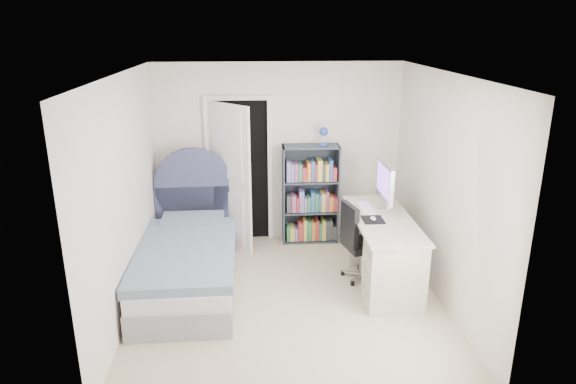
{
  "coord_description": "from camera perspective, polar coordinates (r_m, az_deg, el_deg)",
  "views": [
    {
      "loc": [
        -0.36,
        -5.17,
        2.97
      ],
      "look_at": [
        0.04,
        0.42,
        1.13
      ],
      "focal_mm": 32.0,
      "sensor_mm": 36.0,
      "label": 1
    }
  ],
  "objects": [
    {
      "name": "room_shell",
      "position": [
        5.46,
        -0.08,
        -0.19
      ],
      "size": [
        3.5,
        3.7,
        2.6
      ],
      "color": "tan",
      "rests_on": "ground"
    },
    {
      "name": "door",
      "position": [
        7.03,
        -6.13,
        2.08
      ],
      "size": [
        0.92,
        0.63,
        2.06
      ],
      "color": "black",
      "rests_on": "ground"
    },
    {
      "name": "floor_lamp",
      "position": [
        7.21,
        -7.38,
        -2.0
      ],
      "size": [
        0.18,
        0.18,
        1.24
      ],
      "color": "silver",
      "rests_on": "ground"
    },
    {
      "name": "office_chair",
      "position": [
        6.2,
        7.77,
        -5.14
      ],
      "size": [
        0.53,
        0.55,
        0.97
      ],
      "color": "silver",
      "rests_on": "ground"
    },
    {
      "name": "nightstand",
      "position": [
        7.12,
        -11.97,
        -3.75
      ],
      "size": [
        0.37,
        0.37,
        0.55
      ],
      "color": "tan",
      "rests_on": "ground"
    },
    {
      "name": "bookcase",
      "position": [
        7.24,
        2.57,
        -0.69
      ],
      "size": [
        0.78,
        0.33,
        1.65
      ],
      "color": "#353E49",
      "rests_on": "ground"
    },
    {
      "name": "bed",
      "position": [
        6.26,
        -10.96,
        -7.23
      ],
      "size": [
        1.13,
        2.33,
        1.42
      ],
      "color": "gray",
      "rests_on": "ground"
    },
    {
      "name": "desk",
      "position": [
        6.25,
        10.33,
        -5.95
      ],
      "size": [
        0.67,
        1.67,
        1.37
      ],
      "color": "beige",
      "rests_on": "ground"
    }
  ]
}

